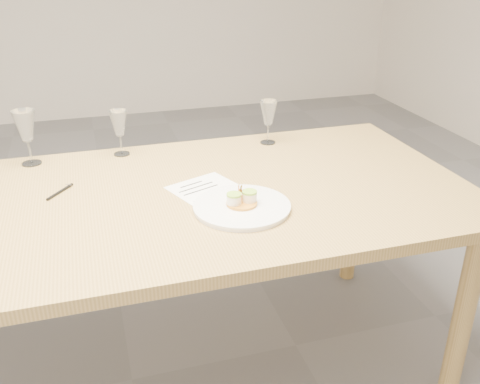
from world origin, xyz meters
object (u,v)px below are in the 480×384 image
object	(u,v)px
dinner_plate	(242,206)
wine_glass_2	(119,124)
recipe_sheet	(212,193)
dining_table	(114,221)
ballpoint_pen	(60,192)
wine_glass_3	(268,114)
wine_glass_1	(25,127)

from	to	relation	value
dinner_plate	wine_glass_2	size ratio (longest dim) A/B	1.72
recipe_sheet	wine_glass_2	size ratio (longest dim) A/B	1.89
dining_table	ballpoint_pen	distance (m)	0.21
recipe_sheet	wine_glass_3	size ratio (longest dim) A/B	1.87
dining_table	dinner_plate	bearing A→B (deg)	-23.19
wine_glass_1	wine_glass_3	world-z (taller)	wine_glass_1
dining_table	wine_glass_1	bearing A→B (deg)	121.99
dining_table	wine_glass_2	distance (m)	0.47
recipe_sheet	ballpoint_pen	world-z (taller)	ballpoint_pen
recipe_sheet	ballpoint_pen	size ratio (longest dim) A/B	3.08
dining_table	wine_glass_3	world-z (taller)	wine_glass_3
ballpoint_pen	wine_glass_1	xyz separation A→B (m)	(-0.10, 0.30, 0.14)
dinner_plate	recipe_sheet	bearing A→B (deg)	112.64
ballpoint_pen	wine_glass_2	distance (m)	0.40
dining_table	dinner_plate	size ratio (longest dim) A/B	7.89
dinner_plate	recipe_sheet	size ratio (longest dim) A/B	0.91
recipe_sheet	ballpoint_pen	distance (m)	0.51
dinner_plate	ballpoint_pen	bearing A→B (deg)	152.20
wine_glass_1	dining_table	bearing A→B (deg)	-58.01
ballpoint_pen	wine_glass_2	world-z (taller)	wine_glass_2
dinner_plate	recipe_sheet	world-z (taller)	dinner_plate
ballpoint_pen	wine_glass_2	size ratio (longest dim) A/B	0.61
wine_glass_1	wine_glass_2	xyz separation A→B (m)	(0.33, 0.00, -0.02)
dining_table	wine_glass_3	size ratio (longest dim) A/B	13.48
dining_table	wine_glass_1	distance (m)	0.54
wine_glass_2	wine_glass_3	xyz separation A→B (m)	(0.59, -0.04, 0.00)
wine_glass_3	recipe_sheet	bearing A→B (deg)	-129.62
dining_table	wine_glass_2	world-z (taller)	wine_glass_2
recipe_sheet	wine_glass_1	size ratio (longest dim) A/B	1.62
dining_table	wine_glass_3	bearing A→B (deg)	30.15
dinner_plate	wine_glass_1	world-z (taller)	wine_glass_1
ballpoint_pen	dining_table	bearing A→B (deg)	-89.92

